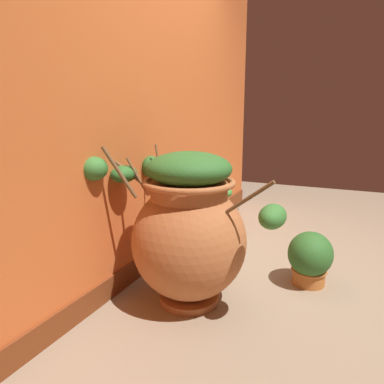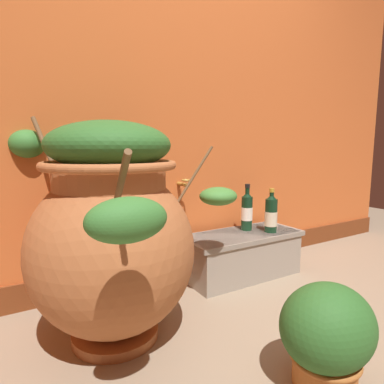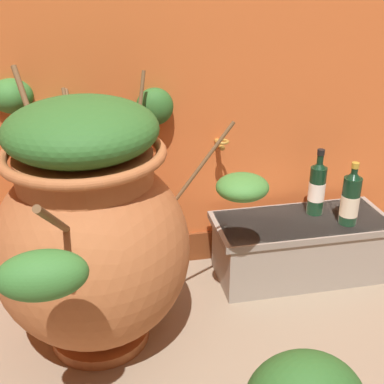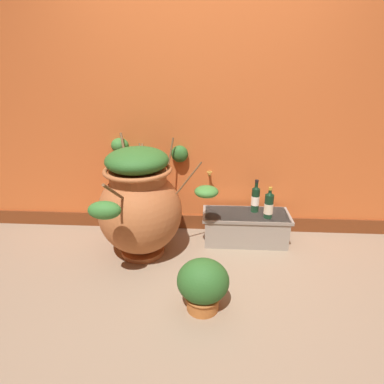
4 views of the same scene
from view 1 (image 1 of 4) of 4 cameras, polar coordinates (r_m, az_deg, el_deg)
name	(u,v)px [view 1 (image 1 of 4)]	position (r m, az deg, el deg)	size (l,w,h in m)	color
ground_plane	(301,284)	(2.65, 17.27, -14.12)	(7.00, 7.00, 0.00)	gray
back_wall	(149,96)	(2.77, -7.04, 15.13)	(4.40, 0.33, 2.60)	#D6662D
terracotta_urn	(188,227)	(2.16, -0.70, -5.75)	(1.01, 1.29, 0.99)	#B26638
stone_ledge	(207,229)	(3.16, 2.50, -6.03)	(0.80, 0.34, 0.29)	#9E9384
wine_bottle_left	(222,198)	(3.23, 4.87, -0.96)	(0.08, 0.08, 0.29)	black
wine_bottle_middle	(205,198)	(3.17, 2.19, -0.96)	(0.08, 0.08, 0.31)	black
potted_shrub	(310,257)	(2.60, 18.59, -10.02)	(0.35, 0.30, 0.37)	#C17033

